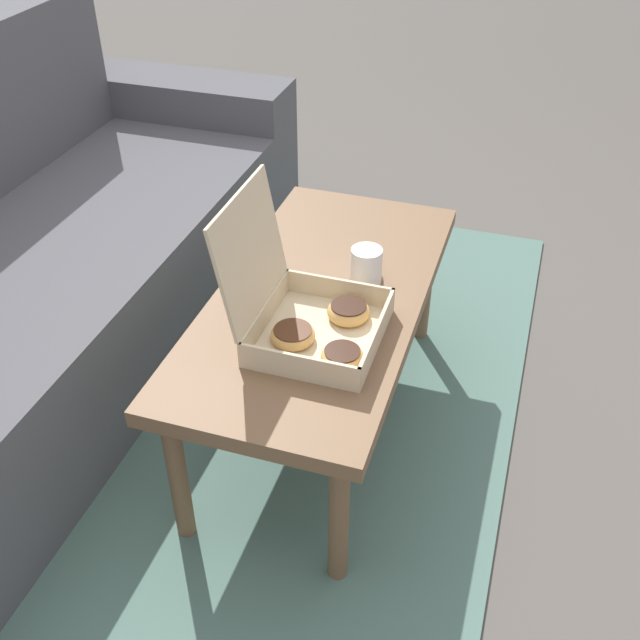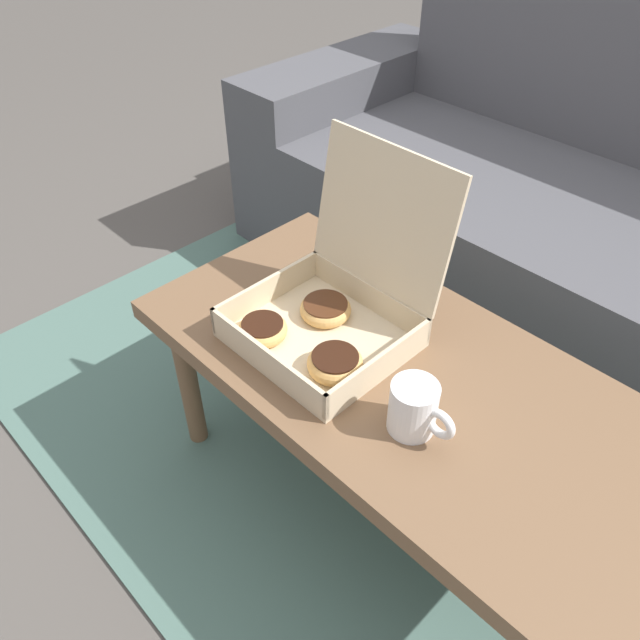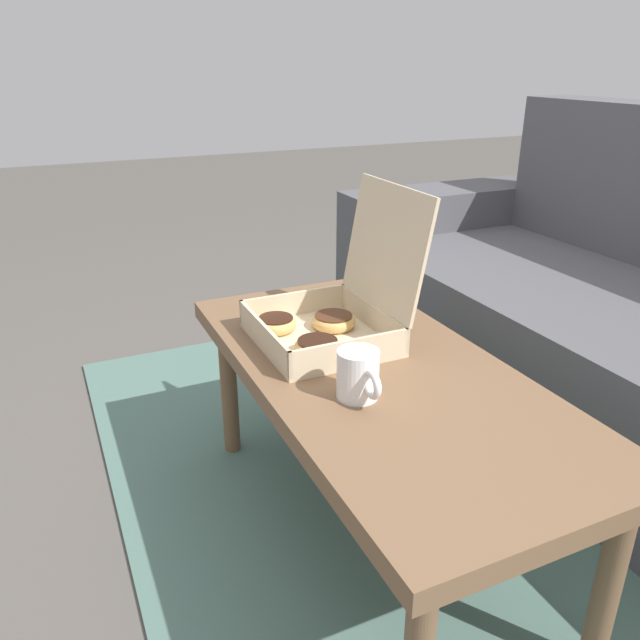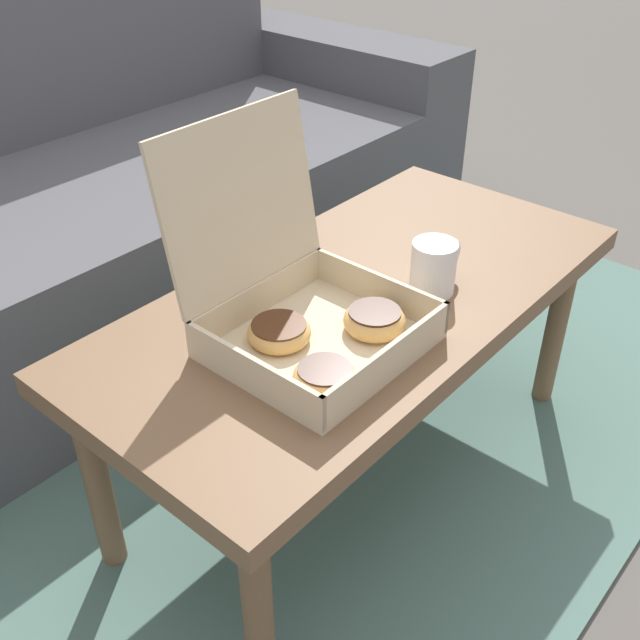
# 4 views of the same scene
# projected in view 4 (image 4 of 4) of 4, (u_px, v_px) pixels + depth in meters

# --- Properties ---
(ground_plane) EXTENTS (12.00, 12.00, 0.00)m
(ground_plane) POSITION_uv_depth(u_px,v_px,m) (319.00, 448.00, 1.59)
(ground_plane) COLOR #514C47
(area_rug) EXTENTS (2.33, 1.82, 0.01)m
(area_rug) POSITION_uv_depth(u_px,v_px,m) (222.00, 388.00, 1.75)
(area_rug) COLOR #4C6B60
(area_rug) RESTS_ON ground_plane
(couch) EXTENTS (2.21, 0.83, 0.88)m
(couch) POSITION_uv_depth(u_px,v_px,m) (71.00, 211.00, 1.86)
(couch) COLOR #4C4C51
(couch) RESTS_ON ground_plane
(coffee_table) EXTENTS (1.03, 0.49, 0.43)m
(coffee_table) POSITION_uv_depth(u_px,v_px,m) (359.00, 314.00, 1.32)
(coffee_table) COLOR brown
(coffee_table) RESTS_ON ground_plane
(pastry_box) EXTENTS (0.30, 0.32, 0.33)m
(pastry_box) POSITION_uv_depth(u_px,v_px,m) (307.00, 309.00, 1.14)
(pastry_box) COLOR beige
(pastry_box) RESTS_ON coffee_table
(coffee_mug) EXTENTS (0.12, 0.08, 0.09)m
(coffee_mug) POSITION_uv_depth(u_px,v_px,m) (434.00, 267.00, 1.27)
(coffee_mug) COLOR white
(coffee_mug) RESTS_ON coffee_table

